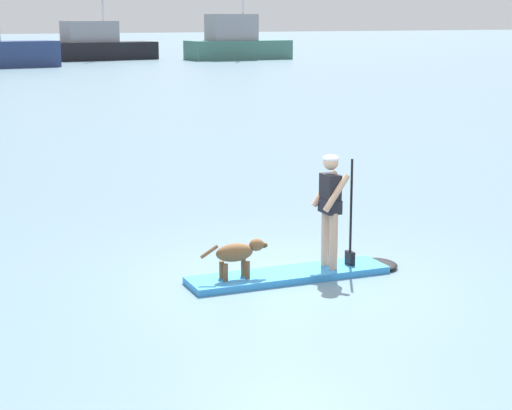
{
  "coord_description": "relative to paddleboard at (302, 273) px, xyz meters",
  "views": [
    {
      "loc": [
        -6.15,
        -10.58,
        3.7
      ],
      "look_at": [
        0.0,
        1.0,
        0.9
      ],
      "focal_mm": 61.67,
      "sensor_mm": 36.0,
      "label": 1
    }
  ],
  "objects": [
    {
      "name": "moored_boat_center",
      "position": [
        29.77,
        61.3,
        1.45
      ],
      "size": [
        9.41,
        3.82,
        10.33
      ],
      "color": "#3F7266",
      "rests_on": "ground_plane"
    },
    {
      "name": "person_paddler",
      "position": [
        0.45,
        -0.04,
        1.02
      ],
      "size": [
        0.63,
        0.51,
        1.68
      ],
      "color": "tan",
      "rests_on": "paddleboard"
    },
    {
      "name": "ground_plane",
      "position": [
        -0.22,
        0.02,
        -0.05
      ],
      "size": [
        400.0,
        400.0,
        0.0
      ],
      "primitive_type": "plane",
      "color": "slate"
    },
    {
      "name": "moored_boat_starboard",
      "position": [
        18.28,
        66.23,
        1.25
      ],
      "size": [
        10.45,
        4.2,
        11.47
      ],
      "color": "black",
      "rests_on": "ground_plane"
    },
    {
      "name": "paddleboard",
      "position": [
        0.0,
        0.0,
        0.0
      ],
      "size": [
        3.32,
        0.98,
        0.1
      ],
      "color": "#338CD8",
      "rests_on": "ground_plane"
    },
    {
      "name": "dog",
      "position": [
        -1.01,
        0.09,
        0.41
      ],
      "size": [
        1.02,
        0.27,
        0.54
      ],
      "color": "brown",
      "rests_on": "paddleboard"
    }
  ]
}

